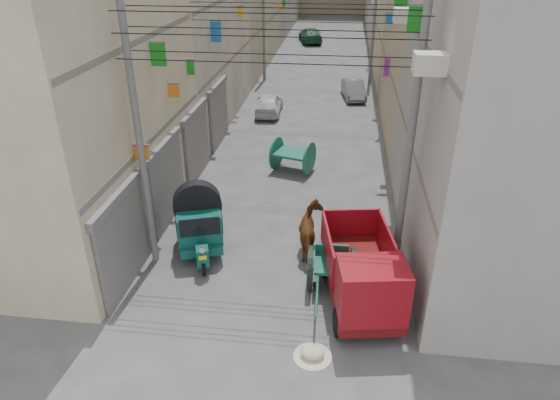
% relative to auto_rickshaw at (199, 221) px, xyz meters
% --- Properties ---
extents(shutters_left, '(0.18, 14.40, 2.88)m').
position_rel_auto_rickshaw_xyz_m(shutters_left, '(-1.57, 3.70, 0.43)').
color(shutters_left, '#505055').
rests_on(shutters_left, ground).
extents(signboards, '(8.22, 40.52, 5.67)m').
position_rel_auto_rickshaw_xyz_m(signboards, '(2.33, 14.98, 2.36)').
color(signboards, '#0B7183').
rests_on(signboards, ground).
extents(utility_poles, '(7.40, 22.20, 8.00)m').
position_rel_auto_rickshaw_xyz_m(utility_poles, '(2.34, 10.32, 2.93)').
color(utility_poles, '#5E5E60').
rests_on(utility_poles, ground).
extents(auto_rickshaw, '(1.99, 2.67, 1.81)m').
position_rel_auto_rickshaw_xyz_m(auto_rickshaw, '(0.00, 0.00, 0.00)').
color(auto_rickshaw, black).
rests_on(auto_rickshaw, ground).
extents(tonga_cart, '(1.37, 2.82, 1.26)m').
position_rel_auto_rickshaw_xyz_m(tonga_cart, '(4.14, -1.42, -0.41)').
color(tonga_cart, black).
rests_on(tonga_cart, ground).
extents(mini_truck, '(2.25, 3.94, 2.09)m').
position_rel_auto_rickshaw_xyz_m(mini_truck, '(4.98, -2.37, -0.07)').
color(mini_truck, black).
rests_on(mini_truck, ground).
extents(second_cart, '(1.92, 1.80, 1.40)m').
position_rel_auto_rickshaw_xyz_m(second_cart, '(2.26, 6.37, -0.32)').
color(second_cart, '#145B46').
rests_on(second_cart, ground).
extents(feed_sack, '(0.57, 0.46, 0.29)m').
position_rel_auto_rickshaw_xyz_m(feed_sack, '(3.82, -4.12, -0.92)').
color(feed_sack, beige).
rests_on(feed_sack, ground).
extents(horse, '(1.08, 1.91, 1.53)m').
position_rel_auto_rickshaw_xyz_m(horse, '(3.49, 0.26, -0.30)').
color(horse, brown).
rests_on(horse, ground).
extents(distant_car_white, '(1.47, 3.43, 1.15)m').
position_rel_auto_rickshaw_xyz_m(distant_car_white, '(0.15, 13.99, -0.49)').
color(distant_car_white, silver).
rests_on(distant_car_white, ground).
extents(distant_car_grey, '(1.62, 3.42, 1.08)m').
position_rel_auto_rickshaw_xyz_m(distant_car_grey, '(4.85, 17.68, -0.53)').
color(distant_car_grey, '#575C5B').
rests_on(distant_car_grey, ground).
extents(distant_car_green, '(2.72, 4.76, 1.30)m').
position_rel_auto_rickshaw_xyz_m(distant_car_green, '(0.88, 35.83, -0.42)').
color(distant_car_green, '#1C5330').
rests_on(distant_car_green, ground).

